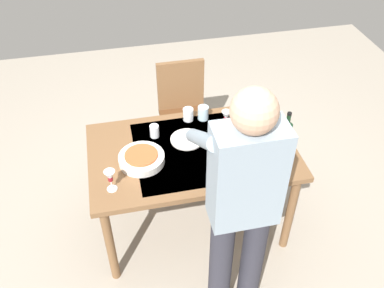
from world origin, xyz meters
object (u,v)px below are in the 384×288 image
object	(u,v)px
dining_table	(192,159)
water_cup_far_right	(188,114)
wine_glass_left	(110,177)
dinner_plate_near	(187,139)
dinner_plate_far	(257,153)
water_cup_far_left	(214,134)
wine_glass_right	(226,117)
water_cup_near_right	(203,113)
serving_bowl_pasta	(142,158)
chair_near	(183,107)
person_server	(242,202)
wine_bottle	(286,135)
water_cup_near_left	(154,131)

from	to	relation	value
dining_table	water_cup_far_right	xyz separation A→B (m)	(-0.04, -0.33, 0.13)
dining_table	wine_glass_left	distance (m)	0.64
dinner_plate_near	dinner_plate_far	xyz separation A→B (m)	(-0.43, 0.24, 0.00)
water_cup_far_left	wine_glass_right	bearing A→B (deg)	-139.62
wine_glass_left	dinner_plate_near	distance (m)	0.66
water_cup_far_left	water_cup_far_right	size ratio (longest dim) A/B	0.91
water_cup_near_right	serving_bowl_pasta	size ratio (longest dim) A/B	0.35
chair_near	dinner_plate_near	size ratio (longest dim) A/B	3.96
wine_glass_right	water_cup_near_right	xyz separation A→B (m)	(0.13, -0.15, -0.05)
person_server	water_cup_far_left	xyz separation A→B (m)	(-0.05, -0.77, -0.16)
water_cup_near_right	dinner_plate_near	xyz separation A→B (m)	(0.17, 0.22, -0.05)
chair_near	water_cup_far_left	bearing A→B (deg)	96.05
wine_bottle	water_cup_near_right	xyz separation A→B (m)	(0.46, -0.43, -0.06)
chair_near	water_cup_near_right	bearing A→B (deg)	96.50
dinner_plate_far	serving_bowl_pasta	bearing A→B (deg)	-6.05
serving_bowl_pasta	dinner_plate_far	world-z (taller)	serving_bowl_pasta
wine_glass_right	dinner_plate_far	world-z (taller)	wine_glass_right
person_server	serving_bowl_pasta	distance (m)	0.81
dining_table	serving_bowl_pasta	world-z (taller)	serving_bowl_pasta
chair_near	water_cup_near_left	bearing A→B (deg)	62.16
wine_bottle	water_cup_near_right	bearing A→B (deg)	-43.53
water_cup_near_right	dinner_plate_far	distance (m)	0.53
chair_near	serving_bowl_pasta	bearing A→B (deg)	62.61
wine_bottle	dining_table	bearing A→B (deg)	-10.53
wine_bottle	dinner_plate_far	bearing A→B (deg)	5.11
wine_glass_right	chair_near	bearing A→B (deg)	-73.78
water_cup_near_right	dining_table	bearing A→B (deg)	64.44
chair_near	dinner_plate_far	size ratio (longest dim) A/B	3.96
wine_glass_right	water_cup_far_left	bearing A→B (deg)	40.38
wine_bottle	wine_glass_left	bearing A→B (deg)	6.79
water_cup_near_right	chair_near	bearing A→B (deg)	-83.50
water_cup_far_right	wine_glass_right	bearing A→B (deg)	146.26
wine_bottle	wine_glass_left	world-z (taller)	wine_bottle
chair_near	person_server	size ratio (longest dim) A/B	0.54
water_cup_near_left	dinner_plate_near	distance (m)	0.23
dinner_plate_near	serving_bowl_pasta	bearing A→B (deg)	25.04
water_cup_near_right	serving_bowl_pasta	xyz separation A→B (m)	(0.50, 0.37, -0.02)
water_cup_near_right	dinner_plate_near	distance (m)	0.28
water_cup_far_left	dinner_plate_near	distance (m)	0.19
person_server	water_cup_far_right	size ratio (longest dim) A/B	17.88
dining_table	serving_bowl_pasta	bearing A→B (deg)	8.19
water_cup_far_left	dinner_plate_near	xyz separation A→B (m)	(0.19, -0.03, -0.04)
wine_glass_left	serving_bowl_pasta	xyz separation A→B (m)	(-0.21, -0.20, -0.07)
wine_glass_left	serving_bowl_pasta	size ratio (longest dim) A/B	0.50
water_cup_far_right	serving_bowl_pasta	distance (m)	0.55
chair_near	dinner_plate_far	distance (m)	1.02
wine_bottle	dinner_plate_far	size ratio (longest dim) A/B	1.29
dinner_plate_far	chair_near	bearing A→B (deg)	-71.24
wine_bottle	wine_glass_right	distance (m)	0.44
wine_bottle	water_cup_near_right	distance (m)	0.63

